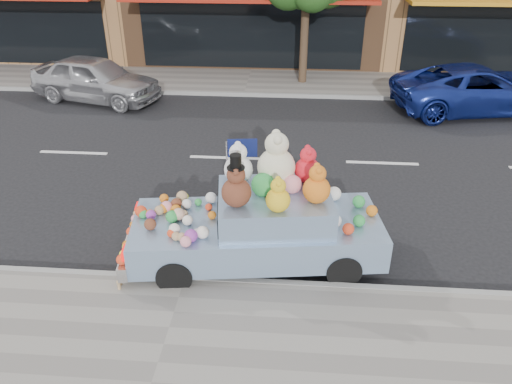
{
  "coord_description": "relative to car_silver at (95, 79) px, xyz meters",
  "views": [
    {
      "loc": [
        1.72,
        -11.53,
        5.47
      ],
      "look_at": [
        1.12,
        -3.98,
        1.25
      ],
      "focal_mm": 35.0,
      "sensor_mm": 36.0,
      "label": 1
    }
  ],
  "objects": [
    {
      "name": "car_silver",
      "position": [
        0.0,
        0.0,
        0.0
      ],
      "size": [
        4.64,
        2.87,
        1.47
      ],
      "primitive_type": "imported",
      "rotation": [
        0.0,
        0.0,
        1.29
      ],
      "color": "#BBBBC0",
      "rests_on": "ground"
    },
    {
      "name": "far_sidewalk",
      "position": [
        4.84,
        2.33,
        -0.68
      ],
      "size": [
        60.0,
        3.0,
        0.12
      ],
      "primitive_type": "cube",
      "color": "gray",
      "rests_on": "ground"
    },
    {
      "name": "far_kerb",
      "position": [
        4.84,
        0.83,
        -0.67
      ],
      "size": [
        60.0,
        0.12,
        0.13
      ],
      "primitive_type": "cube",
      "color": "gray",
      "rests_on": "ground"
    },
    {
      "name": "near_kerb",
      "position": [
        4.84,
        -9.17,
        -0.67
      ],
      "size": [
        60.0,
        0.12,
        0.13
      ],
      "primitive_type": "cube",
      "color": "gray",
      "rests_on": "ground"
    },
    {
      "name": "art_car",
      "position": [
        6.03,
        -8.38,
        0.08
      ],
      "size": [
        4.67,
        2.31,
        2.32
      ],
      "rotation": [
        0.0,
        0.0,
        0.13
      ],
      "color": "black",
      "rests_on": "ground"
    },
    {
      "name": "car_blue",
      "position": [
        12.25,
        -0.06,
        -0.02
      ],
      "size": [
        5.52,
        3.29,
        1.44
      ],
      "primitive_type": "imported",
      "rotation": [
        0.0,
        0.0,
        1.75
      ],
      "color": "navy",
      "rests_on": "ground"
    },
    {
      "name": "ground",
      "position": [
        4.84,
        -4.17,
        -0.74
      ],
      "size": [
        120.0,
        120.0,
        0.0
      ],
      "primitive_type": "plane",
      "color": "black",
      "rests_on": "ground"
    },
    {
      "name": "near_sidewalk",
      "position": [
        4.84,
        -10.67,
        -0.68
      ],
      "size": [
        60.0,
        3.0,
        0.12
      ],
      "primitive_type": "cube",
      "color": "gray",
      "rests_on": "ground"
    }
  ]
}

